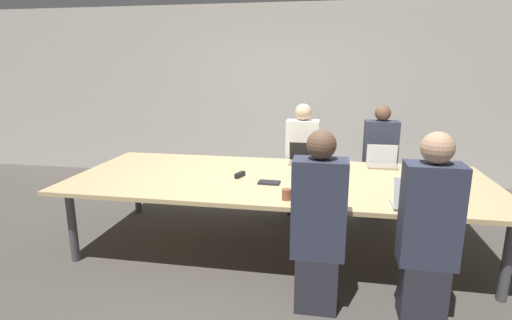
{
  "coord_description": "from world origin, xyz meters",
  "views": [
    {
      "loc": [
        0.47,
        -3.86,
        1.87
      ],
      "look_at": [
        -0.26,
        0.1,
        0.9
      ],
      "focal_mm": 28.0,
      "sensor_mm": 36.0,
      "label": 1
    }
  ],
  "objects_px": {
    "laptop_near_midright": "(319,195)",
    "stapler": "(240,175)",
    "cup_far_center": "(328,161)",
    "cup_near_right": "(446,203)",
    "person_near_midright": "(318,226)",
    "cup_near_midright": "(287,194)",
    "laptop_far_right": "(382,160)",
    "laptop_far_center": "(304,157)",
    "laptop_near_right": "(415,200)",
    "person_near_right": "(428,232)",
    "person_far_center": "(302,162)",
    "person_far_right": "(379,163)"
  },
  "relations": [
    {
      "from": "person_near_midright",
      "to": "cup_near_right",
      "type": "bearing_deg",
      "value": -158.2
    },
    {
      "from": "cup_far_center",
      "to": "cup_near_right",
      "type": "height_order",
      "value": "cup_far_center"
    },
    {
      "from": "laptop_far_right",
      "to": "cup_far_center",
      "type": "height_order",
      "value": "laptop_far_right"
    },
    {
      "from": "stapler",
      "to": "person_far_center",
      "type": "bearing_deg",
      "value": 79.97
    },
    {
      "from": "person_far_center",
      "to": "laptop_near_right",
      "type": "bearing_deg",
      "value": -59.67
    },
    {
      "from": "laptop_far_right",
      "to": "laptop_near_midright",
      "type": "bearing_deg",
      "value": -115.75
    },
    {
      "from": "person_near_midright",
      "to": "laptop_near_right",
      "type": "distance_m",
      "value": 0.82
    },
    {
      "from": "person_near_right",
      "to": "stapler",
      "type": "xyz_separation_m",
      "value": [
        -1.6,
        0.97,
        0.08
      ]
    },
    {
      "from": "laptop_far_right",
      "to": "laptop_far_center",
      "type": "height_order",
      "value": "laptop_far_center"
    },
    {
      "from": "cup_near_midright",
      "to": "cup_near_right",
      "type": "distance_m",
      "value": 1.27
    },
    {
      "from": "cup_far_center",
      "to": "laptop_near_midright",
      "type": "bearing_deg",
      "value": -92.87
    },
    {
      "from": "laptop_far_center",
      "to": "person_near_right",
      "type": "distance_m",
      "value": 1.97
    },
    {
      "from": "person_far_right",
      "to": "cup_far_center",
      "type": "xyz_separation_m",
      "value": [
        -0.62,
        -0.49,
        0.12
      ]
    },
    {
      "from": "laptop_near_midright",
      "to": "cup_near_right",
      "type": "distance_m",
      "value": 1.0
    },
    {
      "from": "person_far_right",
      "to": "laptop_far_center",
      "type": "height_order",
      "value": "person_far_right"
    },
    {
      "from": "laptop_near_midright",
      "to": "person_near_right",
      "type": "xyz_separation_m",
      "value": [
        0.79,
        -0.32,
        -0.13
      ]
    },
    {
      "from": "laptop_near_midright",
      "to": "stapler",
      "type": "height_order",
      "value": "laptop_near_midright"
    },
    {
      "from": "laptop_far_center",
      "to": "laptop_far_right",
      "type": "bearing_deg",
      "value": 0.07
    },
    {
      "from": "laptop_far_center",
      "to": "cup_far_center",
      "type": "distance_m",
      "value": 0.29
    },
    {
      "from": "person_far_right",
      "to": "laptop_near_right",
      "type": "xyz_separation_m",
      "value": [
        0.05,
        -1.84,
        0.15
      ]
    },
    {
      "from": "person_far_right",
      "to": "cup_near_midright",
      "type": "relative_size",
      "value": 14.74
    },
    {
      "from": "person_far_right",
      "to": "person_far_center",
      "type": "bearing_deg",
      "value": -172.61
    },
    {
      "from": "laptop_far_right",
      "to": "cup_near_right",
      "type": "height_order",
      "value": "laptop_far_right"
    },
    {
      "from": "laptop_near_right",
      "to": "laptop_near_midright",
      "type": "bearing_deg",
      "value": 0.11
    },
    {
      "from": "laptop_far_center",
      "to": "laptop_near_midright",
      "type": "relative_size",
      "value": 1.03
    },
    {
      "from": "laptop_near_right",
      "to": "stapler",
      "type": "xyz_separation_m",
      "value": [
        -1.56,
        0.64,
        -0.05
      ]
    },
    {
      "from": "person_near_right",
      "to": "cup_near_right",
      "type": "height_order",
      "value": "person_near_right"
    },
    {
      "from": "person_far_right",
      "to": "person_near_right",
      "type": "distance_m",
      "value": 2.16
    },
    {
      "from": "cup_far_center",
      "to": "cup_near_midright",
      "type": "height_order",
      "value": "cup_near_midright"
    },
    {
      "from": "laptop_far_center",
      "to": "laptop_near_midright",
      "type": "bearing_deg",
      "value": -80.93
    },
    {
      "from": "laptop_far_right",
      "to": "laptop_near_right",
      "type": "distance_m",
      "value": 1.36
    },
    {
      "from": "person_near_midright",
      "to": "cup_far_center",
      "type": "bearing_deg",
      "value": -92.1
    },
    {
      "from": "cup_near_midright",
      "to": "laptop_far_center",
      "type": "bearing_deg",
      "value": 87.55
    },
    {
      "from": "cup_near_midright",
      "to": "cup_near_right",
      "type": "height_order",
      "value": "cup_near_midright"
    },
    {
      "from": "laptop_far_right",
      "to": "person_near_right",
      "type": "height_order",
      "value": "person_near_right"
    },
    {
      "from": "person_far_right",
      "to": "cup_near_midright",
      "type": "height_order",
      "value": "person_far_right"
    },
    {
      "from": "person_near_midright",
      "to": "laptop_far_right",
      "type": "bearing_deg",
      "value": -111.03
    },
    {
      "from": "cup_far_center",
      "to": "cup_near_right",
      "type": "bearing_deg",
      "value": -54.08
    },
    {
      "from": "laptop_near_midright",
      "to": "person_near_midright",
      "type": "xyz_separation_m",
      "value": [
        0.01,
        -0.33,
        -0.13
      ]
    },
    {
      "from": "laptop_far_center",
      "to": "stapler",
      "type": "bearing_deg",
      "value": -129.68
    },
    {
      "from": "laptop_far_right",
      "to": "person_near_midright",
      "type": "bearing_deg",
      "value": -111.03
    },
    {
      "from": "cup_near_right",
      "to": "laptop_near_right",
      "type": "bearing_deg",
      "value": -166.07
    },
    {
      "from": "laptop_near_midright",
      "to": "person_near_midright",
      "type": "height_order",
      "value": "person_near_midright"
    },
    {
      "from": "person_near_midright",
      "to": "cup_near_midright",
      "type": "relative_size",
      "value": 15.01
    },
    {
      "from": "laptop_far_center",
      "to": "laptop_near_right",
      "type": "height_order",
      "value": "laptop_near_right"
    },
    {
      "from": "laptop_far_center",
      "to": "person_near_midright",
      "type": "bearing_deg",
      "value": -82.49
    },
    {
      "from": "person_far_right",
      "to": "person_far_center",
      "type": "height_order",
      "value": "person_far_center"
    },
    {
      "from": "cup_far_center",
      "to": "person_near_midright",
      "type": "xyz_separation_m",
      "value": [
        -0.06,
        -1.68,
        -0.1
      ]
    },
    {
      "from": "laptop_far_right",
      "to": "cup_near_midright",
      "type": "xyz_separation_m",
      "value": [
        -0.93,
        -1.33,
        -0.02
      ]
    },
    {
      "from": "person_far_right",
      "to": "laptop_far_center",
      "type": "distance_m",
      "value": 1.04
    }
  ]
}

